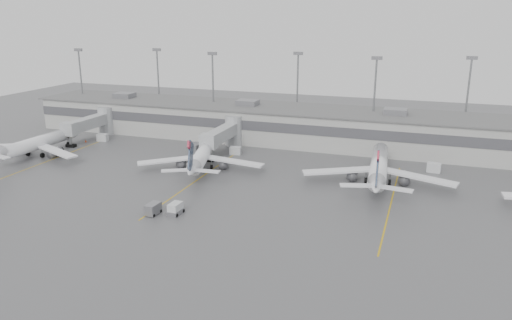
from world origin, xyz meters
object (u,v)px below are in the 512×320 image
(jet_mid_right, at_px, (379,167))
(baggage_tug, at_px, (175,210))
(jet_mid_left, at_px, (202,155))
(jet_far_left, at_px, (35,143))

(jet_mid_right, height_order, baggage_tug, jet_mid_right)
(jet_mid_left, relative_size, baggage_tug, 9.55)
(baggage_tug, bearing_deg, jet_mid_left, 107.28)
(jet_mid_left, bearing_deg, baggage_tug, -90.63)
(jet_mid_right, distance_m, baggage_tug, 37.57)
(jet_far_left, height_order, jet_mid_right, jet_mid_right)
(jet_mid_left, bearing_deg, jet_far_left, 169.54)
(jet_far_left, distance_m, jet_mid_right, 71.96)
(jet_mid_left, relative_size, jet_mid_right, 0.90)
(jet_far_left, bearing_deg, jet_mid_right, 6.02)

